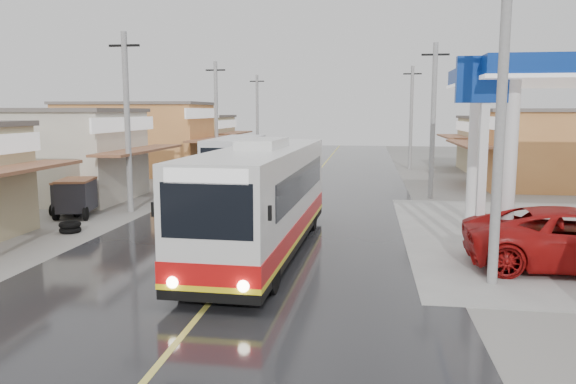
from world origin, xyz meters
name	(u,v)px	position (x,y,z in m)	size (l,w,h in m)	color
ground	(234,274)	(0.00, 0.00, 0.00)	(120.00, 120.00, 0.00)	slate
road	(299,195)	(0.00, 15.00, 0.01)	(12.00, 90.00, 0.02)	black
centre_line	(299,195)	(0.00, 15.00, 0.02)	(0.15, 90.00, 0.01)	#D8CC4C
shopfronts_left	(100,184)	(-13.00, 18.00, 0.00)	(11.00, 44.00, 5.20)	tan
utility_poles_left	(181,190)	(-7.00, 16.00, 0.00)	(1.60, 50.00, 8.00)	gray
utility_poles_right	(430,198)	(7.00, 15.00, 0.00)	(1.60, 36.00, 8.00)	gray
coach_bus	(264,198)	(0.40, 2.54, 1.77)	(3.00, 11.82, 3.67)	silver
second_bus	(236,160)	(-4.32, 18.57, 1.58)	(2.62, 8.89, 2.93)	silver
cyclist	(177,202)	(-4.38, 7.81, 0.70)	(0.92, 2.06, 2.15)	black
tricycle_near	(76,195)	(-8.75, 7.40, 0.95)	(1.86, 2.25, 1.66)	#26262D
tricycle_far	(72,195)	(-9.30, 8.07, 0.86)	(1.39, 1.96, 1.50)	#26262D
tyre_stack	(70,227)	(-7.41, 4.41, 0.21)	(0.81, 0.81, 0.42)	black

